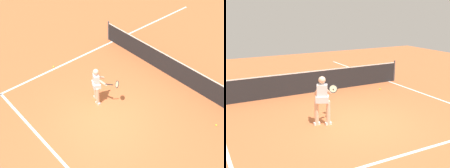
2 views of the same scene
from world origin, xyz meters
The scene contains 7 objects.
ground_plane centered at (0.00, 0.00, 0.00)m, with size 28.36×28.36×0.00m, color #C66638.
service_line_marking centered at (0.00, -2.28, 0.00)m, with size 8.09×0.10×0.01m, color white.
sideline_left_marking centered at (-4.05, 0.00, 0.00)m, with size 0.10×19.82×0.01m, color white.
sideline_right_marking centered at (4.05, 0.00, 0.00)m, with size 0.10×19.82×0.01m, color white.
court_net centered at (0.00, 3.82, 0.48)m, with size 8.77×0.08×1.03m.
tennis_player centered at (-1.12, 0.43, 0.85)m, with size 1.04×0.82×1.55m.
tennis_ball_mid centered at (2.77, 2.79, 0.03)m, with size 0.07×0.07×0.07m, color #D1E533.
Camera 2 is at (-4.61, -7.24, 3.55)m, focal length 46.21 mm.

